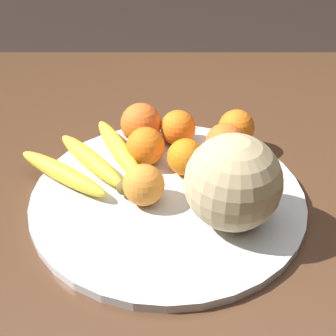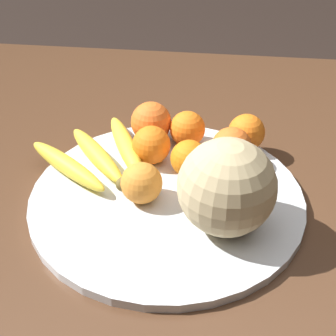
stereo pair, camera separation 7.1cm
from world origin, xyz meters
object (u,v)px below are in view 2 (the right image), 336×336
object	(u,v)px
fruit_bowl	(168,197)
orange_back_right	(189,129)
melon	(228,187)
orange_top_small	(153,145)
produce_tag	(214,184)
kitchen_table	(212,224)
orange_front_left	(143,183)
orange_back_left	(190,159)
banana_bunch	(100,155)
orange_mid_center	(233,147)
orange_front_right	(152,122)
orange_side_extra	(248,132)

from	to	relation	value
fruit_bowl	orange_back_right	size ratio (longest dim) A/B	6.74
melon	orange_top_small	size ratio (longest dim) A/B	2.10
produce_tag	kitchen_table	bearing A→B (deg)	124.69
orange_front_left	orange_back_left	distance (m)	0.10
orange_front_left	orange_top_small	bearing A→B (deg)	90.64
banana_bunch	orange_mid_center	world-z (taller)	orange_mid_center
fruit_bowl	orange_front_right	xyz separation A→B (m)	(-0.05, 0.16, 0.04)
orange_back_left	orange_top_small	distance (m)	0.07
orange_front_left	orange_top_small	world-z (taller)	orange_top_small
orange_front_left	orange_front_right	xyz separation A→B (m)	(-0.01, 0.17, 0.00)
melon	orange_side_extra	bearing A→B (deg)	81.10
orange_mid_center	orange_back_left	distance (m)	0.08
melon	orange_front_left	distance (m)	0.14
banana_bunch	orange_back_left	world-z (taller)	orange_back_left
fruit_bowl	orange_side_extra	world-z (taller)	orange_side_extra
produce_tag	orange_mid_center	bearing A→B (deg)	110.33
orange_back_left	produce_tag	bearing A→B (deg)	-31.00
kitchen_table	melon	bearing A→B (deg)	-80.70
banana_bunch	orange_top_small	bearing A→B (deg)	-117.13
orange_top_small	melon	bearing A→B (deg)	-48.94
orange_front_left	orange_back_left	size ratio (longest dim) A/B	1.04
fruit_bowl	orange_front_left	bearing A→B (deg)	-152.56
orange_front_right	orange_mid_center	xyz separation A→B (m)	(0.15, -0.06, -0.00)
orange_side_extra	banana_bunch	bearing A→B (deg)	-162.07
orange_back_right	produce_tag	size ratio (longest dim) A/B	0.68
orange_back_right	orange_side_extra	bearing A→B (deg)	-0.25
fruit_bowl	melon	world-z (taller)	melon
orange_back_right	orange_top_small	size ratio (longest dim) A/B	0.97
kitchen_table	orange_top_small	distance (m)	0.18
orange_front_right	orange_mid_center	distance (m)	0.16
fruit_bowl	orange_mid_center	bearing A→B (deg)	44.14
orange_front_left	orange_back_right	bearing A→B (deg)	71.88
melon	orange_front_left	bearing A→B (deg)	161.70
orange_top_small	orange_side_extra	world-z (taller)	same
banana_bunch	orange_top_small	distance (m)	0.09
orange_back_left	orange_mid_center	bearing A→B (deg)	28.94
fruit_bowl	produce_tag	xyz separation A→B (m)	(0.07, 0.03, 0.01)
banana_bunch	orange_front_right	world-z (taller)	orange_front_right
produce_tag	orange_front_right	bearing A→B (deg)	177.57
orange_mid_center	orange_side_extra	xyz separation A→B (m)	(0.03, 0.05, -0.00)
fruit_bowl	orange_back_left	xyz separation A→B (m)	(0.03, 0.06, 0.04)
orange_front_right	orange_back_right	distance (m)	0.07
banana_bunch	orange_back_right	distance (m)	0.17
banana_bunch	produce_tag	distance (m)	0.20
orange_front_left	orange_back_right	distance (m)	0.18
banana_bunch	orange_side_extra	size ratio (longest dim) A/B	3.65
orange_front_left	orange_back_right	size ratio (longest dim) A/B	1.00
melon	produce_tag	xyz separation A→B (m)	(-0.02, 0.09, -0.07)
kitchen_table	orange_back_right	size ratio (longest dim) A/B	24.25
orange_back_right	orange_side_extra	size ratio (longest dim) A/B	0.98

